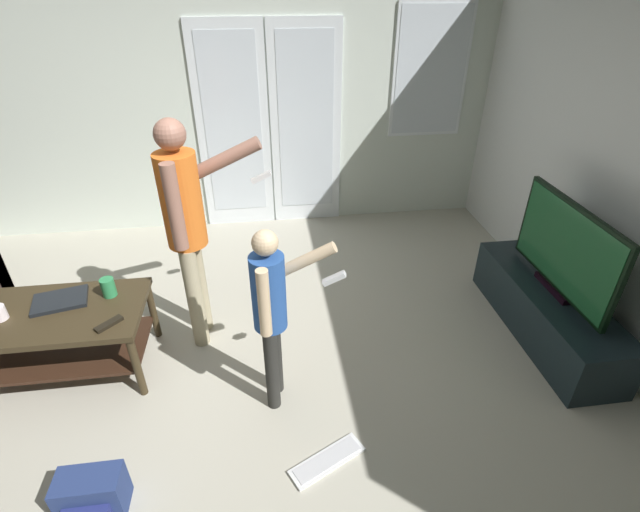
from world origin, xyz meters
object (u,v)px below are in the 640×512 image
Objects in this scene: tv_stand at (546,311)px; laptop_closed at (60,300)px; person_adult at (187,219)px; coffee_table at (62,328)px; person_child at (272,306)px; cup_near_edge at (108,287)px; backpack at (92,495)px; flat_screen_tv at (566,250)px; tv_remote_black at (109,324)px; loose_keyboard at (327,460)px.

tv_stand is 4.38× the size of laptop_closed.
person_adult is at bearing 173.00° from tv_stand.
tv_stand is at bearing -1.06° from coffee_table.
person_child reaches higher than coffee_table.
tv_stand is 11.12× the size of cup_near_edge.
backpack is (0.41, -1.03, -0.24)m from coffee_table.
laptop_closed is at bearing 177.34° from flat_screen_tv.
tv_remote_black is (-0.04, 0.84, 0.39)m from backpack.
flat_screen_tv is (3.35, -0.06, 0.35)m from coffee_table.
flat_screen_tv is at bearing 26.33° from loose_keyboard.
person_child is 3.72× the size of laptop_closed.
flat_screen_tv is 2.53m from person_adult.
person_adult is at bearing 173.08° from flat_screen_tv.
tv_remote_black is (-2.98, -0.12, 0.32)m from tv_stand.
person_child is at bearing -27.86° from cup_near_edge.
backpack is 1.26m from laptop_closed.
coffee_table is at bearing 179.01° from flat_screen_tv.
flat_screen_tv is 2.32× the size of loose_keyboard.
loose_keyboard is (-1.76, -0.86, -0.18)m from tv_stand.
coffee_table is 0.75× the size of tv_stand.
coffee_table is 1.88m from loose_keyboard.
cup_near_edge is (0.30, 0.03, 0.05)m from laptop_closed.
backpack is at bearing -175.03° from loose_keyboard.
loose_keyboard is at bearing -30.08° from coffee_table.
flat_screen_tv is 2.99m from tv_remote_black.
tv_remote_black is (-1.23, 0.74, 0.50)m from loose_keyboard.
tv_remote_black is at bearing -177.63° from tv_stand.
coffee_table is 1.08m from person_adult.
laptop_closed reaches higher than backpack.
person_child reaches higher than tv_remote_black.
person_adult is at bearing 122.47° from loose_keyboard.
coffee_table is 1.02× the size of flat_screen_tv.
loose_keyboard is at bearing -39.20° from cup_near_edge.
tv_remote_black is at bearing -138.22° from person_adult.
person_child is (1.35, -0.42, 0.36)m from coffee_table.
person_adult is 0.98m from laptop_closed.
laptop_closed is (-1.35, 0.52, -0.21)m from person_child.
cup_near_edge reaches higher than tv_remote_black.
laptop_closed reaches higher than loose_keyboard.
laptop_closed is at bearing 97.31° from tv_remote_black.
person_child is (-2.00, -0.37, 0.01)m from flat_screen_tv.
cup_near_edge is at bearing 95.19° from backpack.
person_adult is at bearing -3.58° from tv_remote_black.
backpack is at bearing -147.36° from person_child.
cup_near_edge is at bearing 140.80° from loose_keyboard.
loose_keyboard is 1.96m from laptop_closed.
coffee_table is 3.37m from flat_screen_tv.
flat_screen_tv reaches higher than tv_stand.
tv_remote_black is at bearing 148.87° from loose_keyboard.
flat_screen_tv is at bearing -16.24° from laptop_closed.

